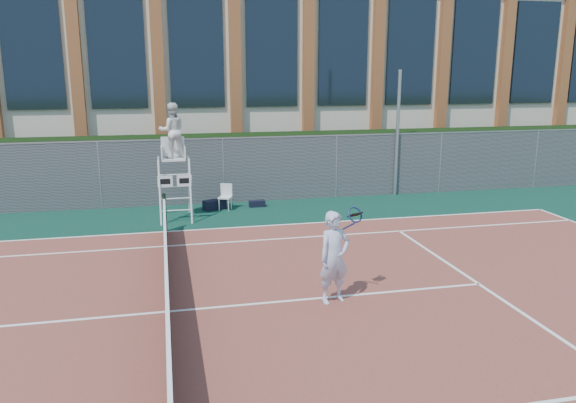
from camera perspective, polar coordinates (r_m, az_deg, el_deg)
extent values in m
plane|color=#233814|center=(10.88, -12.05, -11.03)|extent=(120.00, 120.00, 0.00)
cube|color=#0B3224|center=(11.80, -12.12, -9.05)|extent=(36.00, 20.00, 0.01)
cube|color=brown|center=(10.87, -12.05, -10.94)|extent=(23.77, 10.97, 0.02)
cylinder|color=black|center=(16.02, -12.42, -1.12)|extent=(0.10, 0.10, 1.10)
cube|color=black|center=(10.71, -12.17, -8.78)|extent=(0.03, 11.00, 0.86)
cube|color=white|center=(10.55, -12.28, -6.48)|extent=(0.06, 11.20, 0.07)
cube|color=black|center=(20.23, -12.59, 3.38)|extent=(40.00, 1.40, 2.20)
cube|color=beige|center=(27.96, -12.97, 11.93)|extent=(44.00, 10.00, 8.00)
cylinder|color=#9EA0A5|center=(20.47, 11.05, 6.76)|extent=(0.12, 0.12, 4.46)
cylinder|color=white|center=(16.83, -12.89, 0.84)|extent=(0.06, 0.53, 1.93)
cylinder|color=white|center=(16.84, -9.86, 0.99)|extent=(0.06, 0.53, 1.93)
cylinder|color=white|center=(17.79, -12.89, 1.50)|extent=(0.06, 0.53, 1.93)
cylinder|color=white|center=(17.81, -10.03, 1.64)|extent=(0.06, 0.53, 1.93)
cube|color=white|center=(17.15, -11.55, 4.24)|extent=(0.69, 0.59, 0.06)
cube|color=white|center=(17.38, -11.63, 5.50)|extent=(0.69, 0.05, 0.59)
cube|color=white|center=(16.86, -12.37, 2.00)|extent=(0.43, 0.03, 0.34)
cube|color=white|center=(16.87, -10.49, 2.10)|extent=(0.43, 0.03, 0.34)
imported|color=white|center=(17.09, -11.69, 7.07)|extent=(0.87, 0.72, 1.63)
cube|color=silver|center=(18.26, -6.41, 0.41)|extent=(0.51, 0.51, 0.04)
cube|color=silver|center=(18.37, -6.27, 1.20)|extent=(0.37, 0.19, 0.42)
cylinder|color=silver|center=(18.20, -7.02, -0.33)|extent=(0.03, 0.03, 0.39)
cylinder|color=silver|center=(18.11, -6.07, -0.38)|extent=(0.03, 0.03, 0.39)
cylinder|color=silver|center=(18.49, -6.72, -0.11)|extent=(0.03, 0.03, 0.39)
cylinder|color=silver|center=(18.40, -5.79, -0.16)|extent=(0.03, 0.03, 0.39)
cube|color=black|center=(18.39, -7.47, -0.32)|extent=(0.80, 0.59, 0.32)
cube|color=black|center=(18.65, -3.17, -0.21)|extent=(0.53, 0.23, 0.21)
imported|color=silver|center=(10.80, 4.72, -5.67)|extent=(0.75, 0.60, 1.80)
torus|color=#14224C|center=(10.95, 6.82, -1.34)|extent=(0.38, 0.30, 0.30)
sphere|color=#CCE533|center=(11.16, 7.00, -1.34)|extent=(0.07, 0.07, 0.07)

